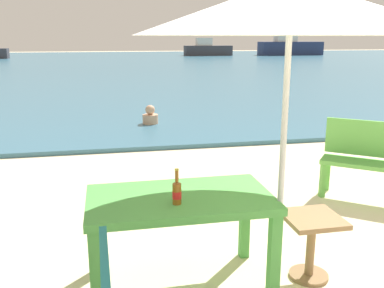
# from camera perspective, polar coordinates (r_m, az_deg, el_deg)

# --- Properties ---
(sea_water) EXTENTS (120.00, 50.00, 0.08)m
(sea_water) POSITION_cam_1_polar(r_m,az_deg,el_deg) (32.27, -8.90, 10.60)
(sea_water) COLOR #386B84
(sea_water) RESTS_ON ground_plane
(picnic_table_green) EXTENTS (1.40, 0.80, 0.76)m
(picnic_table_green) POSITION_cam_1_polar(r_m,az_deg,el_deg) (3.30, -1.60, -8.72)
(picnic_table_green) COLOR #4C9E47
(picnic_table_green) RESTS_ON ground_plane
(beer_bottle_amber) EXTENTS (0.07, 0.07, 0.26)m
(beer_bottle_amber) POSITION_cam_1_polar(r_m,az_deg,el_deg) (3.07, -2.04, -6.40)
(beer_bottle_amber) COLOR brown
(beer_bottle_amber) RESTS_ON picnic_table_green
(patio_umbrella) EXTENTS (2.10, 2.10, 2.30)m
(patio_umbrella) POSITION_cam_1_polar(r_m,az_deg,el_deg) (3.02, 13.07, 17.35)
(patio_umbrella) COLOR silver
(patio_umbrella) RESTS_ON ground_plane
(side_table_wood) EXTENTS (0.44, 0.44, 0.54)m
(side_table_wood) POSITION_cam_1_polar(r_m,az_deg,el_deg) (3.65, 15.67, -12.00)
(side_table_wood) COLOR olive
(side_table_wood) RESTS_ON ground_plane
(bench_green_left) EXTENTS (1.16, 1.03, 0.95)m
(bench_green_left) POSITION_cam_1_polar(r_m,az_deg,el_deg) (5.56, 23.28, -1.50)
(bench_green_left) COLOR #60B24C
(bench_green_left) RESTS_ON ground_plane
(swimmer_person) EXTENTS (0.34, 0.34, 0.41)m
(swimmer_person) POSITION_cam_1_polar(r_m,az_deg,el_deg) (9.40, -5.61, 3.70)
(swimmer_person) COLOR tan
(swimmer_person) RESTS_ON sea_water
(boat_barge) EXTENTS (6.70, 1.83, 2.44)m
(boat_barge) POSITION_cam_1_polar(r_m,az_deg,el_deg) (47.14, 12.94, 12.59)
(boat_barge) COLOR navy
(boat_barge) RESTS_ON sea_water
(boat_ferry) EXTENTS (4.88, 1.33, 1.78)m
(boat_ferry) POSITION_cam_1_polar(r_m,az_deg,el_deg) (44.86, 2.08, 12.57)
(boat_ferry) COLOR #38383F
(boat_ferry) RESTS_ON sea_water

